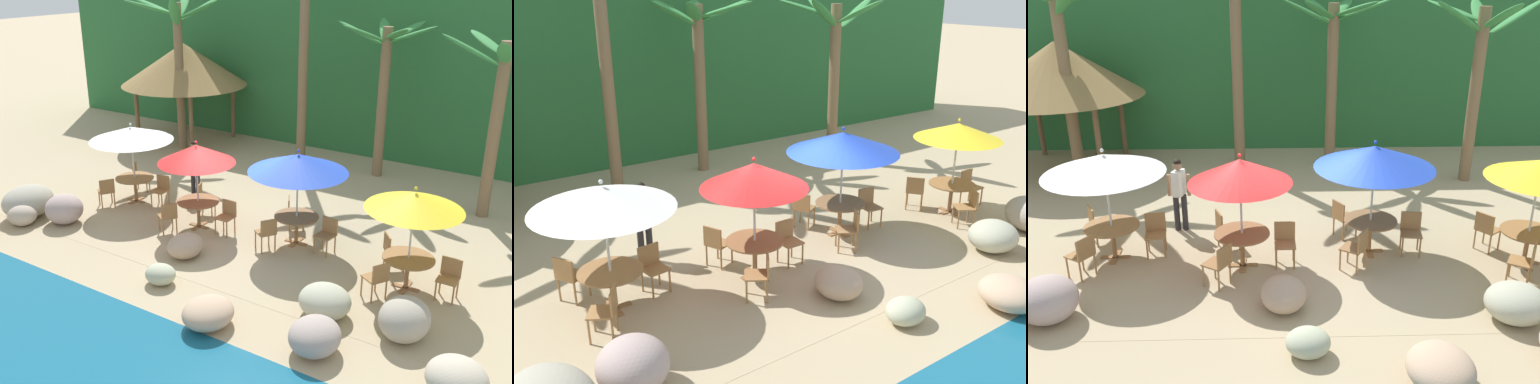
% 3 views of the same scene
% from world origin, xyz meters
% --- Properties ---
extents(ground_plane, '(120.00, 120.00, 0.00)m').
position_xyz_m(ground_plane, '(0.00, 0.00, 0.00)').
color(ground_plane, tan).
extents(terrace_deck, '(18.00, 5.20, 0.01)m').
position_xyz_m(terrace_deck, '(0.00, 0.00, 0.00)').
color(terrace_deck, tan).
rests_on(terrace_deck, ground).
extents(foliage_backdrop, '(28.00, 2.40, 6.00)m').
position_xyz_m(foliage_backdrop, '(0.00, 9.00, 3.00)').
color(foliage_backdrop, '#286633').
rests_on(foliage_backdrop, ground).
extents(rock_seawall, '(14.01, 3.07, 0.87)m').
position_xyz_m(rock_seawall, '(-0.72, -2.69, 0.35)').
color(rock_seawall, tan).
rests_on(rock_seawall, ground).
extents(umbrella_white, '(2.37, 2.37, 2.36)m').
position_xyz_m(umbrella_white, '(-3.68, 0.18, 2.05)').
color(umbrella_white, silver).
rests_on(umbrella_white, ground).
extents(dining_table_white, '(1.10, 1.10, 0.74)m').
position_xyz_m(dining_table_white, '(-3.68, 0.18, 0.61)').
color(dining_table_white, olive).
rests_on(dining_table_white, ground).
extents(chair_white_seaward, '(0.47, 0.48, 0.87)m').
position_xyz_m(chair_white_seaward, '(-2.84, 0.38, 0.51)').
color(chair_white_seaward, '#9E7042').
rests_on(chair_white_seaward, ground).
extents(chair_white_inland, '(0.58, 0.58, 0.87)m').
position_xyz_m(chair_white_inland, '(-4.19, 0.87, 0.51)').
color(chair_white_inland, '#9E7042').
rests_on(chair_white_inland, ground).
extents(chair_white_left, '(0.58, 0.58, 0.87)m').
position_xyz_m(chair_white_left, '(-4.04, -0.59, 0.51)').
color(chair_white_left, '#9E7042').
rests_on(chair_white_left, ground).
extents(umbrella_red, '(2.00, 2.00, 2.37)m').
position_xyz_m(umbrella_red, '(-1.03, -0.23, 2.02)').
color(umbrella_red, silver).
rests_on(umbrella_red, ground).
extents(dining_table_red, '(1.10, 1.10, 0.74)m').
position_xyz_m(dining_table_red, '(-1.03, -0.23, 0.61)').
color(dining_table_red, olive).
rests_on(dining_table_red, ground).
extents(chair_red_seaward, '(0.42, 0.43, 0.87)m').
position_xyz_m(chair_red_seaward, '(-0.18, -0.14, 0.51)').
color(chair_red_seaward, '#9E7042').
rests_on(chair_red_seaward, ground).
extents(chair_red_inland, '(0.55, 0.55, 0.87)m').
position_xyz_m(chair_red_inland, '(-1.43, 0.52, 0.51)').
color(chair_red_inland, '#9E7042').
rests_on(chair_red_inland, ground).
extents(chair_red_left, '(0.59, 0.58, 0.87)m').
position_xyz_m(chair_red_left, '(-1.40, -1.00, 0.51)').
color(chair_red_left, '#9E7042').
rests_on(chair_red_left, ground).
extents(umbrella_blue, '(2.42, 2.42, 2.44)m').
position_xyz_m(umbrella_blue, '(1.61, 0.30, 2.11)').
color(umbrella_blue, silver).
rests_on(umbrella_blue, ground).
extents(dining_table_blue, '(1.10, 1.10, 0.74)m').
position_xyz_m(dining_table_blue, '(1.61, 0.30, 0.61)').
color(dining_table_blue, olive).
rests_on(dining_table_blue, ground).
extents(chair_blue_seaward, '(0.47, 0.48, 0.87)m').
position_xyz_m(chair_blue_seaward, '(2.47, 0.28, 0.51)').
color(chair_blue_seaward, '#9E7042').
rests_on(chair_blue_seaward, ground).
extents(chair_blue_inland, '(0.58, 0.57, 0.87)m').
position_xyz_m(chair_blue_inland, '(1.12, 1.00, 0.51)').
color(chair_blue_inland, '#9E7042').
rests_on(chair_blue_inland, ground).
extents(chair_blue_left, '(0.59, 0.59, 0.87)m').
position_xyz_m(chair_blue_left, '(1.23, -0.46, 0.51)').
color(chair_blue_left, '#9E7042').
rests_on(chair_blue_left, ground).
extents(umbrella_yellow, '(2.03, 2.03, 2.34)m').
position_xyz_m(umbrella_yellow, '(4.66, -0.33, 2.03)').
color(umbrella_yellow, silver).
rests_on(umbrella_yellow, ground).
extents(dining_table_yellow, '(1.10, 1.10, 0.74)m').
position_xyz_m(dining_table_yellow, '(4.66, -0.33, 0.61)').
color(dining_table_yellow, olive).
rests_on(dining_table_yellow, ground).
extents(chair_yellow_seaward, '(0.43, 0.44, 0.87)m').
position_xyz_m(chair_yellow_seaward, '(5.50, -0.23, 0.51)').
color(chair_yellow_seaward, '#9E7042').
rests_on(chair_yellow_seaward, ground).
extents(chair_yellow_inland, '(0.59, 0.59, 0.87)m').
position_xyz_m(chair_yellow_inland, '(4.07, 0.29, 0.51)').
color(chair_yellow_inland, '#9E7042').
rests_on(chair_yellow_inland, ground).
extents(chair_yellow_left, '(0.58, 0.58, 0.87)m').
position_xyz_m(chair_yellow_left, '(4.28, -1.10, 0.51)').
color(chair_yellow_left, '#9E7042').
rests_on(chair_yellow_left, ground).
extents(palm_tree_second, '(2.65, 2.79, 6.68)m').
position_xyz_m(palm_tree_second, '(-1.34, 5.95, 4.26)').
color(palm_tree_second, brown).
rests_on(palm_tree_second, ground).
extents(palm_tree_third, '(3.18, 2.94, 4.92)m').
position_xyz_m(palm_tree_third, '(1.41, 6.12, 3.39)').
color(palm_tree_third, brown).
rests_on(palm_tree_third, ground).
extents(palm_tree_fourth, '(3.18, 3.34, 4.94)m').
position_xyz_m(palm_tree_fourth, '(5.09, 4.61, 3.29)').
color(palm_tree_fourth, brown).
rests_on(palm_tree_fourth, ground).
extents(waiter_in_white, '(0.52, 0.38, 1.70)m').
position_xyz_m(waiter_in_white, '(-2.49, 1.50, 0.99)').
color(waiter_in_white, '#232328').
rests_on(waiter_in_white, ground).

